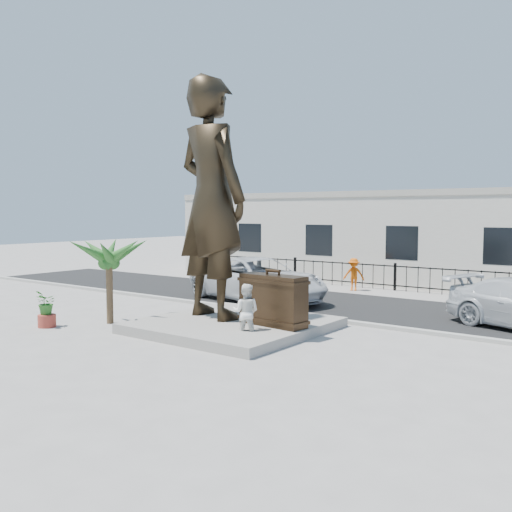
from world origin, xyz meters
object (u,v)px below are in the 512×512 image
Objects in this scene: suitcase at (273,300)px; car_white at (258,279)px; tourist at (246,312)px; statue at (212,199)px.

car_white is at bearing 136.99° from suitcase.
tourist is 7.17m from car_white.
tourist is at bearing 166.16° from statue.
tourist is at bearing -131.65° from car_white.
statue is 4.65× the size of tourist.
tourist is (2.08, -0.94, -3.27)m from statue.
statue reaches higher than suitcase.
suitcase is 1.06m from tourist.
statue is at bearing -48.19° from tourist.
car_white reaches higher than tourist.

